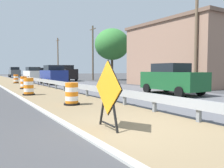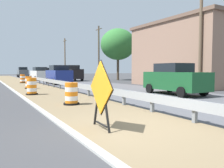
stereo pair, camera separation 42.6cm
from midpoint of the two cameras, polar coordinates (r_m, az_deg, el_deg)
The scene contains 20 objects.
ground_plane at distance 6.31m, azimuth 4.24°, elevation -11.21°, with size 160.00×160.00×0.00m, color #3D3D3F.
median_dirt_strip at distance 6.68m, azimuth 8.95°, elevation -10.38°, with size 3.70×120.00×0.01m, color #7F6B4C.
curb_near_edge at distance 5.72m, azimuth -6.94°, elevation -12.76°, with size 0.20×120.00×0.11m, color #ADADA8.
guardrail_median at distance 6.78m, azimuth 27.88°, elevation -6.12°, with size 0.18×52.01×0.71m.
warning_sign_diamond at distance 6.18m, azimuth -0.85°, elevation -1.74°, with size 0.14×1.53×1.90m.
traffic_barrel_nearest at distance 10.62m, azimuth -9.01°, elevation -2.67°, with size 0.73×0.73×1.02m.
traffic_barrel_close at distance 15.41m, azimuth -18.72°, elevation -0.74°, with size 0.75×0.75×1.09m.
traffic_barrel_mid at distance 20.47m, azimuth -19.62°, elevation 0.22°, with size 0.63×0.63×1.05m.
traffic_barrel_far at distance 29.14m, azimuth -21.12°, elevation 1.15°, with size 0.66×0.66×1.05m.
car_lead_near_lane at distance 26.12m, azimuth -12.76°, elevation 2.31°, with size 2.18×4.64×2.09m.
car_trailing_near_lane at distance 32.96m, azimuth -9.49°, elevation 2.72°, with size 1.97×4.44×2.24m.
car_lead_far_lane at distance 36.95m, azimuth -17.36°, elevation 2.53°, with size 2.23×4.54×1.99m.
car_mid_far_lane at distance 45.56m, azimuth -15.61°, elevation 2.71°, with size 1.97×4.79×1.95m.
car_trailing_far_lane at distance 52.00m, azimuth -21.27°, elevation 2.79°, with size 2.21×4.78×2.13m.
car_distant_a at distance 15.35m, azimuth 16.24°, elevation 1.24°, with size 2.14×4.58×2.02m.
roadside_shop_near at distance 24.55m, azimuth 19.66°, elevation 7.02°, with size 7.65×10.83×6.28m.
utility_pole_near at distance 19.10m, azimuth 21.97°, elevation 12.89°, with size 0.24×1.80×9.22m.
utility_pole_mid at distance 34.69m, azimuth -2.98°, elevation 7.97°, with size 0.24×1.80×8.16m.
utility_pole_far at distance 47.34m, azimuth -11.45°, elevation 6.60°, with size 0.24×1.80×7.92m.
tree_roadside at distance 34.83m, azimuth 1.86°, elevation 9.89°, with size 5.23×5.23×7.77m.
Camera 2 is at (-3.20, -5.19, 1.62)m, focal length 36.49 mm.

